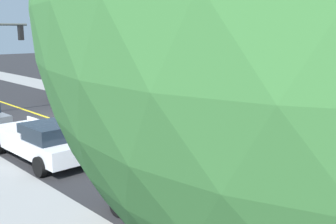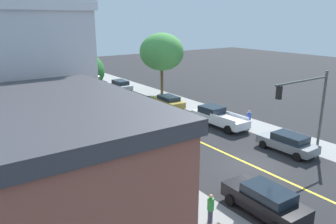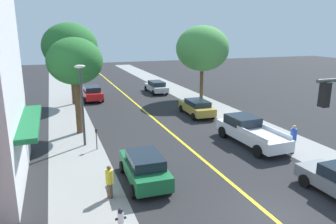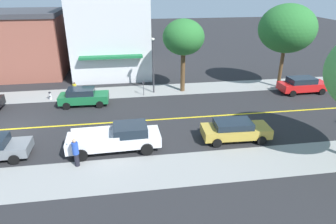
# 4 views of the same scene
# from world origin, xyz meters

# --- Properties ---
(ground_plane) EXTENTS (140.00, 140.00, 0.00)m
(ground_plane) POSITION_xyz_m (0.00, 0.00, 0.00)
(ground_plane) COLOR #262628
(road_centerline_stripe) EXTENTS (0.20, 126.00, 0.00)m
(road_centerline_stripe) POSITION_xyz_m (0.00, 0.00, 0.00)
(road_centerline_stripe) COLOR yellow
(road_centerline_stripe) RESTS_ON ground
(street_tree_left_near) EXTENTS (4.01, 4.01, 7.13)m
(street_tree_left_near) POSITION_xyz_m (-6.51, 14.51, 5.37)
(street_tree_left_near) COLOR brown
(street_tree_left_near) RESTS_ON ground
(street_tree_right_corner) EXTENTS (5.89, 5.89, 8.17)m
(street_tree_right_corner) POSITION_xyz_m (7.77, 22.82, 5.65)
(street_tree_right_corner) COLOR brown
(street_tree_right_corner) RESTS_ON ground
(street_tree_left_far) EXTENTS (5.56, 5.56, 8.40)m
(street_tree_left_far) POSITION_xyz_m (-6.21, 24.84, 6.02)
(street_tree_left_far) COLOR brown
(street_tree_left_far) RESTS_ON ground
(fire_hydrant) EXTENTS (0.44, 0.24, 0.77)m
(fire_hydrant) POSITION_xyz_m (-6.04, 1.61, 0.38)
(fire_hydrant) COLOR silver
(fire_hydrant) RESTS_ON ground
(parking_meter) EXTENTS (0.12, 0.18, 1.42)m
(parking_meter) POSITION_xyz_m (-5.77, 10.48, 0.94)
(parking_meter) COLOR #4C4C51
(parking_meter) RESTS_ON ground
(street_lamp) EXTENTS (0.70, 0.36, 5.45)m
(street_lamp) POSITION_xyz_m (-6.44, 11.55, 3.45)
(street_lamp) COLOR #38383D
(street_lamp) RESTS_ON ground
(red_sedan_left_curb) EXTENTS (2.13, 4.80, 1.58)m
(red_sedan_left_curb) POSITION_xyz_m (-4.16, 26.27, 0.83)
(red_sedan_left_curb) COLOR red
(red_sedan_left_curb) RESTS_ON ground
(green_sedan_left_curb) EXTENTS (2.10, 4.38, 1.56)m
(green_sedan_left_curb) POSITION_xyz_m (-4.11, 4.94, 0.81)
(green_sedan_left_curb) COLOR #196638
(green_sedan_left_curb) RESTS_ON ground
(gold_sedan_right_curb) EXTENTS (2.20, 4.80, 1.44)m
(gold_sedan_right_curb) POSITION_xyz_m (4.08, 16.16, 0.77)
(gold_sedan_right_curb) COLOR #B29338
(gold_sedan_right_curb) RESTS_ON ground
(silver_sedan_right_curb) EXTENTS (2.00, 4.76, 1.47)m
(silver_sedan_right_curb) POSITION_xyz_m (3.99, 27.96, 0.77)
(silver_sedan_right_curb) COLOR #B7BABF
(silver_sedan_right_curb) RESTS_ON ground
(white_pickup_truck) EXTENTS (2.36, 6.10, 1.75)m
(white_pickup_truck) POSITION_xyz_m (4.22, 7.99, 0.88)
(white_pickup_truck) COLOR silver
(white_pickup_truck) RESTS_ON ground
(pedestrian_blue_shirt) EXTENTS (0.38, 0.38, 1.85)m
(pedestrian_blue_shirt) POSITION_xyz_m (5.78, 5.55, 0.98)
(pedestrian_blue_shirt) COLOR black
(pedestrian_blue_shirt) RESTS_ON ground
(pedestrian_yellow_shirt) EXTENTS (0.35, 0.35, 1.59)m
(pedestrian_yellow_shirt) POSITION_xyz_m (-6.05, 3.96, 0.83)
(pedestrian_yellow_shirt) COLOR brown
(pedestrian_yellow_shirt) RESTS_ON ground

